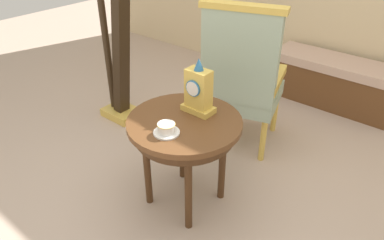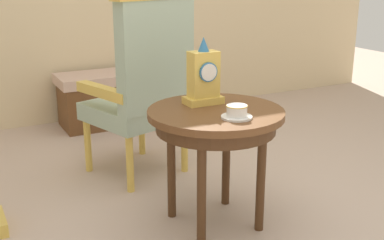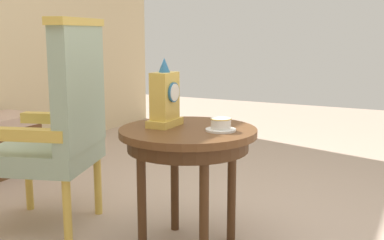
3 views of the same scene
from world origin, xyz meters
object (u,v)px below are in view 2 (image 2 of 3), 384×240
(teacup_left, at_px, (237,112))
(mantel_clock, at_px, (204,77))
(armchair, at_px, (145,85))
(window_bench, at_px, (128,96))
(side_table, at_px, (216,125))

(teacup_left, height_order, mantel_clock, mantel_clock)
(armchair, distance_m, window_bench, 1.26)
(side_table, distance_m, teacup_left, 0.20)
(side_table, distance_m, armchair, 0.74)
(mantel_clock, distance_m, window_bench, 1.86)
(teacup_left, distance_m, armchair, 0.90)
(mantel_clock, height_order, armchair, armchair)
(teacup_left, bearing_deg, window_bench, 84.08)
(mantel_clock, xyz_separation_m, armchair, (-0.08, 0.61, -0.15))
(armchair, bearing_deg, teacup_left, -84.14)
(teacup_left, xyz_separation_m, armchair, (-0.09, 0.90, -0.05))
(teacup_left, distance_m, window_bench, 2.11)
(mantel_clock, distance_m, armchair, 0.63)
(side_table, bearing_deg, mantel_clock, 90.27)
(side_table, height_order, window_bench, side_table)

